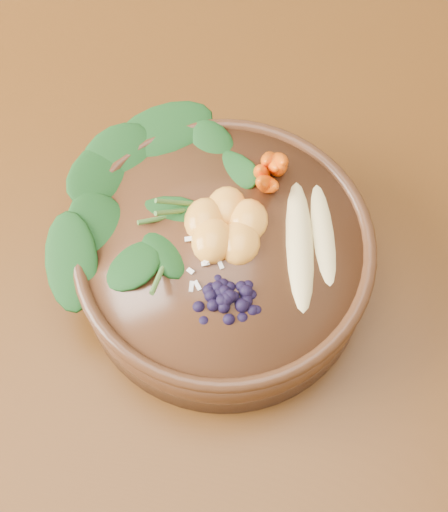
{
  "coord_description": "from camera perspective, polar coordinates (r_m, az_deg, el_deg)",
  "views": [
    {
      "loc": [
        0.2,
        -0.29,
        1.38
      ],
      "look_at": [
        0.15,
        -0.01,
        0.8
      ],
      "focal_mm": 50.0,
      "sensor_mm": 36.0,
      "label": 1
    }
  ],
  "objects": [
    {
      "name": "kale_heap",
      "position": [
        0.64,
        -3.75,
        6.32
      ],
      "size": [
        0.2,
        0.18,
        0.04
      ],
      "primitive_type": null,
      "rotation": [
        0.0,
        0.0,
        0.16
      ],
      "color": "#164216",
      "rests_on": "stoneware_bowl"
    },
    {
      "name": "blueberry_pile",
      "position": [
        0.58,
        0.27,
        -2.93
      ],
      "size": [
        0.14,
        0.11,
        0.04
      ],
      "primitive_type": null,
      "rotation": [
        0.0,
        0.0,
        0.16
      ],
      "color": "black",
      "rests_on": "stoneware_bowl"
    },
    {
      "name": "ground",
      "position": [
        1.42,
        -6.17,
        -13.28
      ],
      "size": [
        4.0,
        4.0,
        0.0
      ],
      "primitive_type": "plane",
      "color": "#381E0F",
      "rests_on": "ground"
    },
    {
      "name": "banana_halves",
      "position": [
        0.62,
        7.14,
        1.89
      ],
      "size": [
        0.07,
        0.15,
        0.03
      ],
      "rotation": [
        0.0,
        0.0,
        0.16
      ],
      "color": "#E0CC84",
      "rests_on": "stoneware_bowl"
    },
    {
      "name": "dining_table",
      "position": [
        0.8,
        -10.73,
        -2.5
      ],
      "size": [
        1.6,
        0.9,
        0.75
      ],
      "color": "#331C0C",
      "rests_on": "ground"
    },
    {
      "name": "carrot_cluster",
      "position": [
        0.63,
        4.4,
        8.39
      ],
      "size": [
        0.06,
        0.06,
        0.07
      ],
      "primitive_type": null,
      "rotation": [
        0.0,
        0.0,
        0.16
      ],
      "color": "#F85604",
      "rests_on": "stoneware_bowl"
    },
    {
      "name": "stoneware_bowl",
      "position": [
        0.66,
        0.0,
        -0.39
      ],
      "size": [
        0.31,
        0.31,
        0.07
      ],
      "primitive_type": "cylinder",
      "rotation": [
        0.0,
        0.0,
        0.16
      ],
      "color": "#4B2914",
      "rests_on": "dining_table"
    },
    {
      "name": "mandarin_cluster",
      "position": [
        0.62,
        0.17,
        3.04
      ],
      "size": [
        0.09,
        0.1,
        0.03
      ],
      "primitive_type": null,
      "rotation": [
        0.0,
        0.0,
        0.16
      ],
      "color": "orange",
      "rests_on": "stoneware_bowl"
    },
    {
      "name": "coconut_flakes",
      "position": [
        0.61,
        0.17,
        -0.32
      ],
      "size": [
        0.09,
        0.08,
        0.01
      ],
      "primitive_type": null,
      "rotation": [
        0.0,
        0.0,
        0.16
      ],
      "color": "white",
      "rests_on": "stoneware_bowl"
    }
  ]
}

